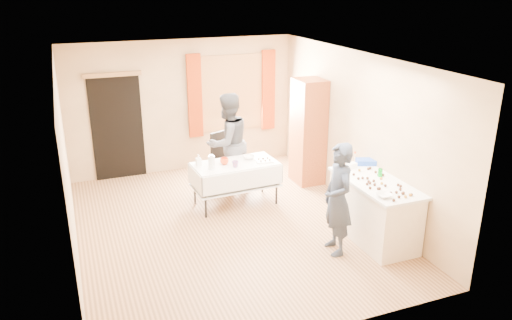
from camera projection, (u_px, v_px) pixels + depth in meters
name	position (u px, v px, depth m)	size (l,w,h in m)	color
floor	(228.00, 226.00, 7.86)	(4.50, 5.50, 0.02)	#9E7047
ceiling	(225.00, 59.00, 6.97)	(4.50, 5.50, 0.02)	white
wall_back	(183.00, 106.00, 9.83)	(4.50, 0.02, 2.60)	tan
wall_front	(313.00, 229.00, 5.00)	(4.50, 0.02, 2.60)	tan
wall_left	(66.00, 167.00, 6.64)	(0.02, 5.50, 2.60)	tan
wall_right	(358.00, 132.00, 8.19)	(0.02, 5.50, 2.60)	tan
window_frame	(232.00, 93.00, 10.07)	(1.32, 0.06, 1.52)	olive
window_pane	(232.00, 93.00, 10.06)	(1.20, 0.02, 1.40)	white
curtain_left	(195.00, 96.00, 9.76)	(0.28, 0.06, 1.65)	#942E0A
curtain_right	(268.00, 90.00, 10.29)	(0.28, 0.06, 1.65)	#942E0A
doorway	(117.00, 128.00, 9.46)	(0.95, 0.04, 2.00)	black
door_lintel	(112.00, 75.00, 9.09)	(1.05, 0.06, 0.08)	olive
cabinet	(308.00, 132.00, 9.28)	(0.50, 0.60, 1.97)	brown
counter	(374.00, 210.00, 7.35)	(0.73, 1.53, 0.91)	beige
party_table	(235.00, 180.00, 8.48)	(1.48, 0.81, 0.75)	black
chair	(225.00, 168.00, 9.43)	(0.53, 0.53, 0.98)	black
girl	(338.00, 199.00, 6.86)	(0.45, 0.63, 1.61)	#202839
woman	(228.00, 143.00, 8.91)	(1.06, 0.95, 1.81)	black
soda_can	(380.00, 173.00, 7.36)	(0.07, 0.07, 0.12)	#08961C
mixing_bowl	(384.00, 195.00, 6.67)	(0.21, 0.21, 0.05)	white
foam_block	(352.00, 165.00, 7.70)	(0.15, 0.10, 0.08)	white
blue_basket	(366.00, 162.00, 7.85)	(0.30, 0.20, 0.08)	blue
pitcher	(212.00, 163.00, 8.07)	(0.11, 0.11, 0.22)	silver
cup_red	(224.00, 161.00, 8.30)	(0.15, 0.15, 0.11)	red
cup_rainbow	(235.00, 164.00, 8.18)	(0.13, 0.13, 0.10)	red
small_bowl	(249.00, 157.00, 8.56)	(0.25, 0.25, 0.06)	white
pastry_tray	(264.00, 161.00, 8.45)	(0.28, 0.20, 0.02)	white
bottle	(198.00, 160.00, 8.25)	(0.09, 0.09, 0.18)	white
cake_balls	(381.00, 183.00, 7.07)	(0.50, 1.17, 0.04)	#3F2314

